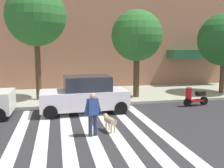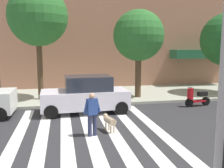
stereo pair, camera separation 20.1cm
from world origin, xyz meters
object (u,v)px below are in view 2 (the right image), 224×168
Objects in this scene: parked_car_behind_first at (86,95)px; dog_on_leash at (109,120)px; street_tree_nearest at (38,17)px; parked_scooter at (198,98)px; street_tree_middle at (139,36)px; pedestrian_dog_walker at (92,112)px.

parked_car_behind_first is 3.27m from dog_on_leash.
street_tree_nearest reaches higher than dog_on_leash.
parked_car_behind_first is at bearing -179.06° from parked_scooter.
street_tree_middle reaches higher than dog_on_leash.
parked_car_behind_first is 0.65× the size of street_tree_nearest.
parked_scooter reaches higher than dog_on_leash.
parked_car_behind_first reaches higher than parked_scooter.
parked_car_behind_first reaches higher than pedestrian_dog_walker.
street_tree_middle reaches higher than pedestrian_dog_walker.
pedestrian_dog_walker is (-0.11, -3.58, 0.03)m from parked_car_behind_first.
parked_car_behind_first is at bearing -52.25° from street_tree_nearest.
parked_scooter is at bearing 0.94° from parked_car_behind_first.
pedestrian_dog_walker is at bearing -120.56° from street_tree_middle.
dog_on_leash is at bearing -116.90° from street_tree_middle.
street_tree_nearest is at bearing 160.76° from parked_scooter.
street_tree_nearest is (-8.76, 3.06, 4.60)m from parked_scooter.
parked_scooter is (6.31, 0.10, -0.42)m from parked_car_behind_first.
dog_on_leash is (3.06, -6.35, -4.63)m from street_tree_nearest.
parked_scooter is at bearing 29.83° from pedestrian_dog_walker.
street_tree_nearest reaches higher than street_tree_middle.
street_tree_nearest is 8.43m from dog_on_leash.
street_tree_middle is (-2.73, 2.57, 3.52)m from parked_scooter.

